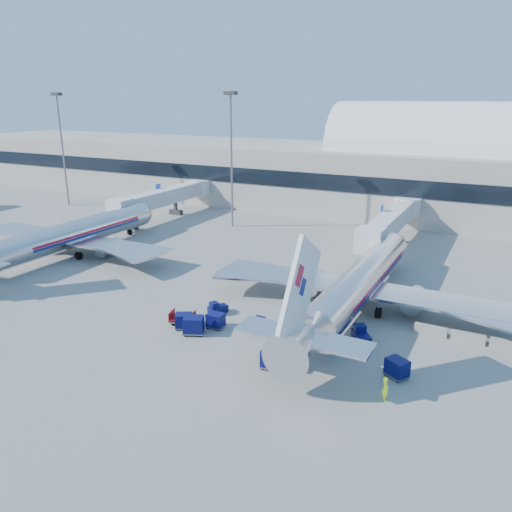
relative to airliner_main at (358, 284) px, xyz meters
The scene contains 21 objects.
ground 11.35m from the airliner_main, 155.75° to the right, with size 260.00×260.00×0.00m, color gray.
terminal 56.80m from the airliner_main, 114.64° to the left, with size 170.00×28.15×21.00m.
airliner_main is the anchor object (origin of this frame).
airliner_mid 42.00m from the airliner_main, behind, with size 32.00×37.26×12.07m.
jetbridge_near 26.43m from the airliner_main, 95.22° to the left, with size 4.40×27.50×6.25m.
jetbridge_mid 51.62m from the airliner_main, 149.36° to the left, with size 4.40×27.50×6.25m.
mast_far_west 75.44m from the airliner_main, 159.99° to the left, with size 2.00×1.20×22.60m.
mast_west 41.12m from the airliner_main, 139.64° to the left, with size 2.00×1.20×22.60m.
barrier_near 8.74m from the airliner_main, 17.39° to the right, with size 3.00×0.55×0.90m, color #9E9E96.
barrier_mid 11.84m from the airliner_main, 12.50° to the right, with size 3.00×0.55×0.90m, color #9E9E96.
barrier_far 15.02m from the airliner_main, ahead, with size 3.00×0.55×0.90m, color #9E9E96.
tug_lead 11.73m from the airliner_main, 122.50° to the right, with size 2.49×1.34×1.59m.
tug_right 7.84m from the airliner_main, 70.22° to the right, with size 2.35×2.62×1.55m.
tug_left 14.93m from the airliner_main, 148.63° to the right, with size 1.86×2.24×1.31m.
cart_train_a 15.40m from the airliner_main, 135.53° to the right, with size 1.76×1.39×1.49m.
cart_train_b 17.67m from the airliner_main, 133.25° to the right, with size 2.40×2.16×1.73m.
cart_train_c 18.37m from the airliner_main, 138.01° to the right, with size 2.15×2.00×1.52m.
cart_solo_near 15.39m from the airliner_main, 99.74° to the right, with size 2.00×1.58×1.69m.
cart_solo_far 13.66m from the airliner_main, 59.62° to the right, with size 2.19×2.04×1.55m.
cart_open_red 18.46m from the airliner_main, 141.31° to the right, with size 2.69×2.19×0.63m.
ramp_worker 16.87m from the airliner_main, 66.21° to the right, with size 0.69×0.45×1.90m, color #BCFF1A.
Camera 1 is at (23.16, -43.77, 21.41)m, focal length 35.00 mm.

